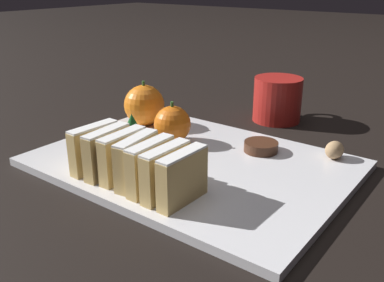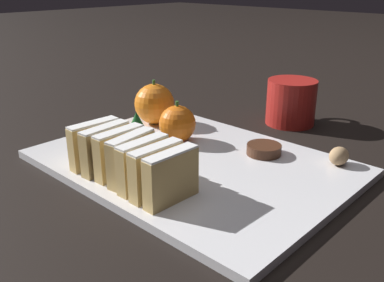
% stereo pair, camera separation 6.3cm
% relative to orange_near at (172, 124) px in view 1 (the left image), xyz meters
% --- Properties ---
extents(ground_plane, '(6.00, 6.00, 0.00)m').
position_rel_orange_near_xyz_m(ground_plane, '(-0.04, -0.07, -0.04)').
color(ground_plane, black).
extents(serving_platter, '(0.33, 0.45, 0.01)m').
position_rel_orange_near_xyz_m(serving_platter, '(-0.04, -0.07, -0.04)').
color(serving_platter, white).
rests_on(serving_platter, ground_plane).
extents(stollen_slice_front, '(0.08, 0.02, 0.07)m').
position_rel_orange_near_xyz_m(stollen_slice_front, '(-0.15, -0.14, 0.00)').
color(stollen_slice_front, tan).
rests_on(stollen_slice_front, serving_platter).
extents(stollen_slice_second, '(0.08, 0.02, 0.07)m').
position_rel_orange_near_xyz_m(stollen_slice_second, '(-0.15, -0.11, 0.00)').
color(stollen_slice_second, tan).
rests_on(stollen_slice_second, serving_platter).
extents(stollen_slice_third, '(0.08, 0.02, 0.07)m').
position_rel_orange_near_xyz_m(stollen_slice_third, '(-0.15, -0.09, 0.00)').
color(stollen_slice_third, tan).
rests_on(stollen_slice_third, serving_platter).
extents(stollen_slice_fourth, '(0.08, 0.03, 0.07)m').
position_rel_orange_near_xyz_m(stollen_slice_fourth, '(-0.15, -0.06, 0.00)').
color(stollen_slice_fourth, tan).
rests_on(stollen_slice_fourth, serving_platter).
extents(stollen_slice_fifth, '(0.08, 0.02, 0.07)m').
position_rel_orange_near_xyz_m(stollen_slice_fifth, '(-0.15, -0.03, 0.00)').
color(stollen_slice_fifth, tan).
rests_on(stollen_slice_fifth, serving_platter).
extents(stollen_slice_sixth, '(0.08, 0.02, 0.07)m').
position_rel_orange_near_xyz_m(stollen_slice_sixth, '(-0.15, -0.01, 0.00)').
color(stollen_slice_sixth, tan).
rests_on(stollen_slice_sixth, serving_platter).
extents(stollen_slice_back, '(0.08, 0.02, 0.07)m').
position_rel_orange_near_xyz_m(stollen_slice_back, '(-0.15, 0.02, 0.00)').
color(stollen_slice_back, tan).
rests_on(stollen_slice_back, serving_platter).
extents(orange_near, '(0.06, 0.06, 0.07)m').
position_rel_orange_near_xyz_m(orange_near, '(0.00, 0.00, 0.00)').
color(orange_near, orange).
rests_on(orange_near, serving_platter).
extents(orange_far, '(0.07, 0.07, 0.08)m').
position_rel_orange_near_xyz_m(orange_far, '(0.04, 0.10, 0.01)').
color(orange_far, orange).
rests_on(orange_far, serving_platter).
extents(walnut, '(0.03, 0.03, 0.03)m').
position_rel_orange_near_xyz_m(walnut, '(0.09, -0.24, -0.02)').
color(walnut, tan).
rests_on(walnut, serving_platter).
extents(chocolate_cookie, '(0.05, 0.05, 0.02)m').
position_rel_orange_near_xyz_m(chocolate_cookie, '(0.05, -0.14, -0.02)').
color(chocolate_cookie, '#472819').
rests_on(chocolate_cookie, serving_platter).
extents(evergreen_sprig, '(0.05, 0.05, 0.06)m').
position_rel_orange_near_xyz_m(evergreen_sprig, '(-0.05, 0.04, -0.00)').
color(evergreen_sprig, '#195623').
rests_on(evergreen_sprig, serving_platter).
extents(coffee_mug, '(0.12, 0.09, 0.09)m').
position_rel_orange_near_xyz_m(coffee_mug, '(0.24, -0.07, 0.00)').
color(coffee_mug, red).
rests_on(coffee_mug, ground_plane).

